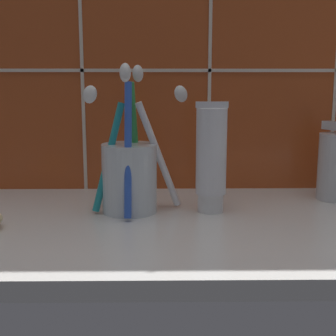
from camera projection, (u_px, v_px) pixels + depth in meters
sink_counter at (205, 228)px, 57.35cm from camera, size 76.88×35.06×2.00cm
tile_wall_backsplash at (197, 27)px, 70.09cm from camera, size 86.88×1.72×53.45cm
toothbrush_cup at (130, 172)px, 60.02cm from camera, size 13.83×9.58×18.95cm
toothpaste_tube at (211, 158)px, 59.84cm from camera, size 4.11×3.92×14.21cm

